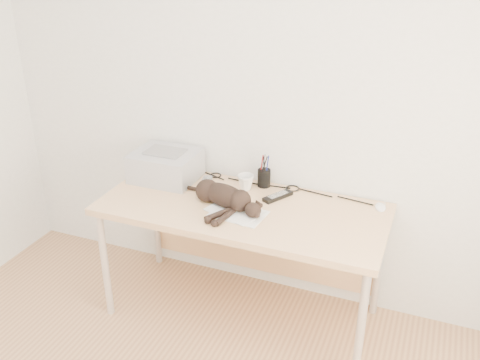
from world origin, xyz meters
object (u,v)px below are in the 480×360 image
at_px(printer, 166,165).
at_px(pen_cup, 264,178).
at_px(cat, 222,196).
at_px(mug, 246,182).
at_px(desk, 248,220).
at_px(mouse, 381,205).

relative_size(printer, pen_cup, 1.94).
relative_size(cat, mug, 5.89).
distance_m(desk, cat, 0.25).
bearing_deg(pen_cup, mug, -136.45).
xyz_separation_m(desk, pen_cup, (0.03, 0.20, 0.19)).
xyz_separation_m(cat, mouse, (0.83, 0.30, -0.04)).
distance_m(pen_cup, mouse, 0.69).
bearing_deg(printer, pen_cup, 11.37).
bearing_deg(printer, mug, 4.26).
height_order(cat, pen_cup, pen_cup).
xyz_separation_m(cat, pen_cup, (0.14, 0.32, -0.00)).
bearing_deg(mug, printer, -175.74).
relative_size(mug, pen_cup, 0.49).
height_order(mug, pen_cup, pen_cup).
distance_m(mug, mouse, 0.78).
relative_size(cat, mouse, 5.62).
xyz_separation_m(cat, mug, (0.05, 0.24, -0.01)).
distance_m(desk, pen_cup, 0.28).
height_order(desk, mouse, mouse).
relative_size(cat, pen_cup, 2.87).
height_order(mug, mouse, mug).
xyz_separation_m(desk, mug, (-0.06, 0.12, 0.18)).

